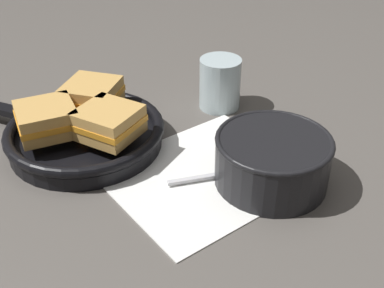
{
  "coord_description": "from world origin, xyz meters",
  "views": [
    {
      "loc": [
        -0.31,
        -0.53,
        0.45
      ],
      "look_at": [
        -0.01,
        0.0,
        0.04
      ],
      "focal_mm": 45.0,
      "sensor_mm": 36.0,
      "label": 1
    }
  ],
  "objects_px": {
    "soup_bowl": "(272,158)",
    "sandwich_far_left": "(109,122)",
    "skillet": "(85,134)",
    "spoon": "(232,173)",
    "drinking_glass": "(220,84)",
    "sandwich_near_left": "(92,95)",
    "sandwich_near_right": "(47,119)"
  },
  "relations": [
    {
      "from": "soup_bowl",
      "to": "sandwich_far_left",
      "type": "bearing_deg",
      "value": 135.42
    },
    {
      "from": "skillet",
      "to": "sandwich_far_left",
      "type": "bearing_deg",
      "value": -64.19
    },
    {
      "from": "spoon",
      "to": "drinking_glass",
      "type": "xyz_separation_m",
      "value": [
        0.1,
        0.2,
        0.04
      ]
    },
    {
      "from": "sandwich_near_left",
      "to": "drinking_glass",
      "type": "height_order",
      "value": "drinking_glass"
    },
    {
      "from": "sandwich_near_left",
      "to": "sandwich_near_right",
      "type": "distance_m",
      "value": 0.1
    },
    {
      "from": "soup_bowl",
      "to": "sandwich_near_right",
      "type": "bearing_deg",
      "value": 138.2
    },
    {
      "from": "sandwich_far_left",
      "to": "soup_bowl",
      "type": "bearing_deg",
      "value": -44.58
    },
    {
      "from": "skillet",
      "to": "sandwich_far_left",
      "type": "relative_size",
      "value": 2.71
    },
    {
      "from": "spoon",
      "to": "sandwich_far_left",
      "type": "height_order",
      "value": "sandwich_far_left"
    },
    {
      "from": "soup_bowl",
      "to": "skillet",
      "type": "height_order",
      "value": "soup_bowl"
    },
    {
      "from": "spoon",
      "to": "sandwich_far_left",
      "type": "distance_m",
      "value": 0.21
    },
    {
      "from": "skillet",
      "to": "sandwich_far_left",
      "type": "height_order",
      "value": "sandwich_far_left"
    },
    {
      "from": "sandwich_near_left",
      "to": "spoon",
      "type": "bearing_deg",
      "value": -61.49
    },
    {
      "from": "sandwich_near_left",
      "to": "sandwich_near_right",
      "type": "relative_size",
      "value": 1.29
    },
    {
      "from": "sandwich_near_left",
      "to": "drinking_glass",
      "type": "xyz_separation_m",
      "value": [
        0.23,
        -0.04,
        -0.02
      ]
    },
    {
      "from": "sandwich_near_right",
      "to": "skillet",
      "type": "bearing_deg",
      "value": -2.95
    },
    {
      "from": "spoon",
      "to": "sandwich_near_right",
      "type": "height_order",
      "value": "sandwich_near_right"
    },
    {
      "from": "sandwich_near_right",
      "to": "sandwich_near_left",
      "type": "bearing_deg",
      "value": 25.41
    },
    {
      "from": "sandwich_far_left",
      "to": "drinking_glass",
      "type": "relative_size",
      "value": 1.27
    },
    {
      "from": "soup_bowl",
      "to": "sandwich_near_left",
      "type": "distance_m",
      "value": 0.33
    },
    {
      "from": "soup_bowl",
      "to": "sandwich_near_right",
      "type": "height_order",
      "value": "sandwich_near_right"
    },
    {
      "from": "soup_bowl",
      "to": "skillet",
      "type": "xyz_separation_m",
      "value": [
        -0.21,
        0.23,
        -0.02
      ]
    },
    {
      "from": "sandwich_near_right",
      "to": "sandwich_far_left",
      "type": "relative_size",
      "value": 0.8
    },
    {
      "from": "soup_bowl",
      "to": "spoon",
      "type": "xyz_separation_m",
      "value": [
        -0.04,
        0.04,
        -0.04
      ]
    },
    {
      "from": "spoon",
      "to": "skillet",
      "type": "xyz_separation_m",
      "value": [
        -0.16,
        0.2,
        0.01
      ]
    },
    {
      "from": "skillet",
      "to": "sandwich_near_left",
      "type": "relative_size",
      "value": 2.64
    },
    {
      "from": "soup_bowl",
      "to": "drinking_glass",
      "type": "xyz_separation_m",
      "value": [
        0.06,
        0.24,
        0.0
      ]
    },
    {
      "from": "soup_bowl",
      "to": "sandwich_near_right",
      "type": "relative_size",
      "value": 1.76
    },
    {
      "from": "drinking_glass",
      "to": "sandwich_far_left",
      "type": "bearing_deg",
      "value": -166.49
    },
    {
      "from": "skillet",
      "to": "sandwich_near_left",
      "type": "distance_m",
      "value": 0.07
    },
    {
      "from": "spoon",
      "to": "skillet",
      "type": "relative_size",
      "value": 0.43
    },
    {
      "from": "skillet",
      "to": "sandwich_far_left",
      "type": "distance_m",
      "value": 0.07
    }
  ]
}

